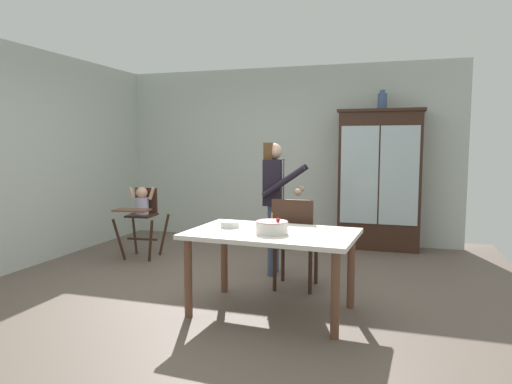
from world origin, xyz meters
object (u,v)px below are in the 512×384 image
object	(u,v)px
china_cabinet	(379,179)
adult_person	(274,192)
ceramic_vase	(382,101)
dining_table	(272,242)
serving_bowl	(230,224)
high_chair_with_toddler	(142,209)
birthday_cake	(272,227)
dining_chair_far_side	(294,238)

from	to	relation	value
china_cabinet	adult_person	distance (m)	2.05
ceramic_vase	dining_table	size ratio (longest dim) A/B	0.18
adult_person	serving_bowl	distance (m)	1.14
china_cabinet	high_chair_with_toddler	bearing A→B (deg)	-153.27
adult_person	serving_bowl	size ratio (longest dim) A/B	8.50
adult_person	birthday_cake	world-z (taller)	adult_person
ceramic_vase	dining_chair_far_side	xyz separation A→B (m)	(-0.76, -2.27, -1.57)
china_cabinet	birthday_cake	world-z (taller)	china_cabinet
dining_table	serving_bowl	bearing A→B (deg)	167.69
high_chair_with_toddler	dining_table	world-z (taller)	high_chair_with_toddler
dining_table	birthday_cake	bearing A→B (deg)	-76.09
high_chair_with_toddler	adult_person	world-z (taller)	adult_person
high_chair_with_toddler	dining_chair_far_side	xyz separation A→B (m)	(2.24, -0.76, -0.10)
dining_table	dining_chair_far_side	world-z (taller)	dining_chair_far_side
high_chair_with_toddler	adult_person	distance (m)	1.92
ceramic_vase	serving_bowl	size ratio (longest dim) A/B	1.50
high_chair_with_toddler	birthday_cake	bearing A→B (deg)	-40.21
adult_person	high_chair_with_toddler	bearing A→B (deg)	76.56
dining_table	serving_bowl	world-z (taller)	serving_bowl
birthday_cake	serving_bowl	world-z (taller)	birthday_cake
birthday_cake	dining_chair_far_side	bearing A→B (deg)	87.69
china_cabinet	serving_bowl	world-z (taller)	china_cabinet
high_chair_with_toddler	serving_bowl	distance (m)	2.21
dining_chair_far_side	birthday_cake	bearing A→B (deg)	86.96
serving_bowl	ceramic_vase	bearing A→B (deg)	66.43
high_chair_with_toddler	birthday_cake	world-z (taller)	high_chair_with_toddler
ceramic_vase	adult_person	size ratio (longest dim) A/B	0.18
adult_person	birthday_cake	bearing A→B (deg)	-172.51
serving_bowl	dining_chair_far_side	bearing A→B (deg)	50.11
ceramic_vase	serving_bowl	world-z (taller)	ceramic_vase
china_cabinet	ceramic_vase	world-z (taller)	ceramic_vase
high_chair_with_toddler	dining_chair_far_side	bearing A→B (deg)	-24.39
adult_person	birthday_cake	xyz separation A→B (m)	(0.33, -1.30, -0.17)
serving_bowl	dining_table	bearing A→B (deg)	-12.31
ceramic_vase	adult_person	bearing A→B (deg)	-122.77
ceramic_vase	dining_chair_far_side	bearing A→B (deg)	-108.44
adult_person	dining_chair_far_side	world-z (taller)	adult_person
dining_table	birthday_cake	distance (m)	0.17
ceramic_vase	dining_chair_far_side	world-z (taller)	ceramic_vase
serving_bowl	dining_chair_far_side	size ratio (longest dim) A/B	0.19
high_chair_with_toddler	serving_bowl	world-z (taller)	high_chair_with_toddler
ceramic_vase	serving_bowl	xyz separation A→B (m)	(-1.24, -2.85, -1.35)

